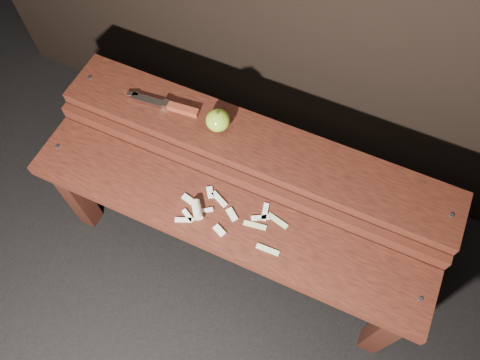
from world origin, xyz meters
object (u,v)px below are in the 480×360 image
at_px(knife, 174,107).
at_px(bench_front_tier, 223,229).
at_px(apple, 218,120).
at_px(bench_rear_tier, 254,157).

bearing_deg(knife, bench_front_tier, -41.38).
bearing_deg(apple, knife, 178.66).
distance_m(bench_front_tier, knife, 0.39).
bearing_deg(knife, bench_rear_tier, -1.67).
distance_m(bench_front_tier, apple, 0.32).
height_order(apple, knife, apple).
bearing_deg(apple, bench_front_tier, -62.68).
bearing_deg(apple, bench_rear_tier, -2.07).
bearing_deg(bench_rear_tier, bench_front_tier, -90.00).
distance_m(bench_rear_tier, apple, 0.17).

